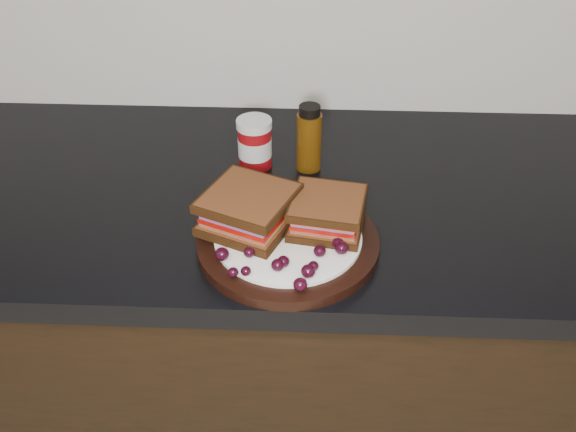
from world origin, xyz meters
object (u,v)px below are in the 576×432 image
Objects in this scene: plate at (288,243)px; oil_bottle at (309,138)px; sandwich_left at (249,210)px; condiment_jar at (255,143)px.

plate is 2.25× the size of oil_bottle.
plate is 2.21× the size of sandwich_left.
sandwich_left reaches higher than plate.
oil_bottle is at bearing -1.91° from condiment_jar.
sandwich_left is 1.36× the size of condiment_jar.
sandwich_left is 0.21m from condiment_jar.
plate is at bearing -96.78° from oil_bottle.
oil_bottle is (0.10, -0.00, 0.02)m from condiment_jar.
condiment_jar reaches higher than plate.
oil_bottle reaches higher than plate.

